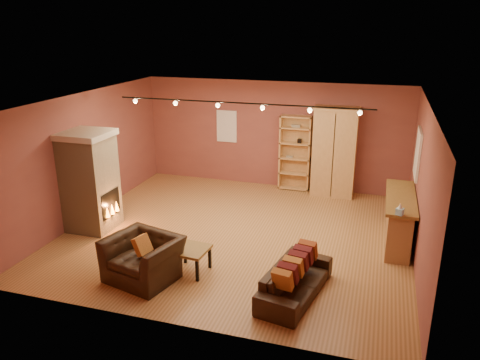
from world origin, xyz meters
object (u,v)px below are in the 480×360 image
(bookcase, at_px, (295,152))
(bar_counter, at_px, (399,219))
(coffee_table, at_px, (191,252))
(armoire, at_px, (334,152))
(loveseat, at_px, (296,275))
(fireplace, at_px, (90,181))
(armchair, at_px, (143,252))

(bookcase, distance_m, bar_counter, 3.69)
(bookcase, relative_size, coffee_table, 3.04)
(armoire, distance_m, bar_counter, 2.93)
(bookcase, height_order, bar_counter, bookcase)
(bar_counter, xyz_separation_m, loveseat, (-1.60, -2.51, -0.13))
(fireplace, relative_size, armoire, 0.94)
(bar_counter, xyz_separation_m, armchair, (-4.20, -2.76, 0.01))
(bookcase, xyz_separation_m, armoire, (1.02, -0.18, 0.14))
(fireplace, height_order, bar_counter, fireplace)
(fireplace, bearing_deg, bookcase, 45.69)
(fireplace, height_order, coffee_table, fireplace)
(bookcase, xyz_separation_m, loveseat, (0.99, -5.10, -0.63))
(fireplace, height_order, armoire, armoire)
(armchair, bearing_deg, bookcase, 87.26)
(armoire, distance_m, loveseat, 4.97)
(fireplace, xyz_separation_m, armoire, (4.68, 3.56, 0.08))
(armoire, height_order, loveseat, armoire)
(armoire, xyz_separation_m, coffee_table, (-1.94, -4.71, -0.75))
(bar_counter, relative_size, coffee_table, 3.19)
(bookcase, relative_size, armoire, 0.87)
(armchair, bearing_deg, armoire, 77.00)
(bookcase, distance_m, armoire, 1.05)
(armoire, height_order, armchair, armoire)
(bookcase, bearing_deg, armchair, -106.79)
(loveseat, bearing_deg, coffee_table, 94.72)
(bar_counter, bearing_deg, armoire, 123.10)
(coffee_table, bearing_deg, bookcase, 79.32)
(bar_counter, height_order, armchair, armchair)
(bookcase, bearing_deg, armoire, -10.14)
(armoire, distance_m, armchair, 5.83)
(fireplace, height_order, armchair, fireplace)
(fireplace, relative_size, bookcase, 1.08)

